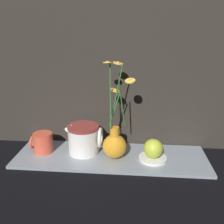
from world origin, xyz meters
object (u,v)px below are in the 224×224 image
(yellow_mug, at_px, (43,143))
(ceramic_pitcher, at_px, (84,138))
(orange_fruit, at_px, (153,148))
(vase_with_flowers, at_px, (115,142))

(yellow_mug, height_order, ceramic_pitcher, ceramic_pitcher)
(yellow_mug, height_order, orange_fruit, orange_fruit)
(vase_with_flowers, relative_size, yellow_mug, 4.31)
(yellow_mug, distance_m, orange_fruit, 0.47)
(vase_with_flowers, height_order, ceramic_pitcher, vase_with_flowers)
(vase_with_flowers, xyz_separation_m, ceramic_pitcher, (-0.13, 0.03, 0.00))
(yellow_mug, relative_size, orange_fruit, 1.06)
(ceramic_pitcher, distance_m, orange_fruit, 0.29)
(vase_with_flowers, distance_m, orange_fruit, 0.16)
(vase_with_flowers, xyz_separation_m, orange_fruit, (0.16, -0.01, -0.02))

